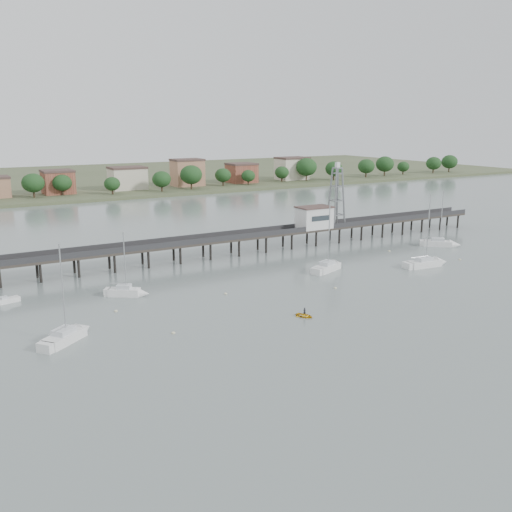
{
  "coord_description": "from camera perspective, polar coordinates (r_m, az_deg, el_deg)",
  "views": [
    {
      "loc": [
        -54.43,
        -49.91,
        29.3
      ],
      "look_at": [
        -1.49,
        42.0,
        4.0
      ],
      "focal_mm": 40.0,
      "sensor_mm": 36.0,
      "label": 1
    }
  ],
  "objects": [
    {
      "name": "sailboat_a",
      "position": [
        83.03,
        -17.98,
        -7.47
      ],
      "size": [
        8.42,
        7.47,
        14.4
      ],
      "rotation": [
        0.0,
        0.0,
        0.68
      ],
      "color": "white",
      "rests_on": "ground"
    },
    {
      "name": "ground_plane",
      "position": [
        79.45,
        16.47,
        -8.8
      ],
      "size": [
        500.0,
        500.0,
        0.0
      ],
      "primitive_type": "plane",
      "color": "slate",
      "rests_on": "ground"
    },
    {
      "name": "pier",
      "position": [
        125.28,
        -3.52,
        1.64
      ],
      "size": [
        150.0,
        5.0,
        5.5
      ],
      "color": "#2D2823",
      "rests_on": "ground"
    },
    {
      "name": "far_shore",
      "position": [
        295.99,
        -19.29,
        7.17
      ],
      "size": [
        500.0,
        170.0,
        10.4
      ],
      "color": "#475133",
      "rests_on": "ground"
    },
    {
      "name": "sailboat_d",
      "position": [
        123.01,
        17.04,
        -0.66
      ],
      "size": [
        9.91,
        3.73,
        15.86
      ],
      "rotation": [
        0.0,
        0.0,
        -0.1
      ],
      "color": "white",
      "rests_on": "ground"
    },
    {
      "name": "dinghy_occupant",
      "position": [
        88.04,
        4.86,
        -6.07
      ],
      "size": [
        0.53,
        1.25,
        0.29
      ],
      "primitive_type": "imported",
      "rotation": [
        0.0,
        0.0,
        3.07
      ],
      "color": "black",
      "rests_on": "ground"
    },
    {
      "name": "mooring_buoys",
      "position": [
        104.43,
        4.56,
        -2.88
      ],
      "size": [
        74.77,
        24.33,
        0.39
      ],
      "color": "beige",
      "rests_on": "ground"
    },
    {
      "name": "sailboat_c",
      "position": [
        115.78,
        7.49,
        -1.04
      ],
      "size": [
        9.33,
        5.72,
        14.78
      ],
      "rotation": [
        0.0,
        0.0,
        0.37
      ],
      "color": "white",
      "rests_on": "ground"
    },
    {
      "name": "lattice_tower",
      "position": [
        140.7,
        8.05,
        5.85
      ],
      "size": [
        3.2,
        3.2,
        15.5
      ],
      "color": "slate",
      "rests_on": "ground"
    },
    {
      "name": "sailboat_b",
      "position": [
        99.98,
        -12.48,
        -3.56
      ],
      "size": [
        6.96,
        5.56,
        11.68
      ],
      "rotation": [
        0.0,
        0.0,
        -0.58
      ],
      "color": "white",
      "rests_on": "ground"
    },
    {
      "name": "sailboat_e",
      "position": [
        143.08,
        18.26,
        1.18
      ],
      "size": [
        8.04,
        7.6,
        14.13
      ],
      "rotation": [
        0.0,
        0.0,
        -0.73
      ],
      "color": "white",
      "rests_on": "ground"
    },
    {
      "name": "white_tender",
      "position": [
        102.7,
        -23.54,
        -4.08
      ],
      "size": [
        3.62,
        2.2,
        1.31
      ],
      "rotation": [
        0.0,
        0.0,
        0.25
      ],
      "color": "white",
      "rests_on": "ground"
    },
    {
      "name": "pier_building",
      "position": [
        137.49,
        5.85,
        3.87
      ],
      "size": [
        8.4,
        5.4,
        5.3
      ],
      "color": "silver",
      "rests_on": "ground"
    },
    {
      "name": "yellow_dinghy",
      "position": [
        88.04,
        4.86,
        -6.07
      ],
      "size": [
        2.11,
        1.37,
        2.86
      ],
      "primitive_type": "imported",
      "rotation": [
        0.0,
        0.0,
        0.42
      ],
      "color": "#EDB014",
      "rests_on": "ground"
    }
  ]
}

